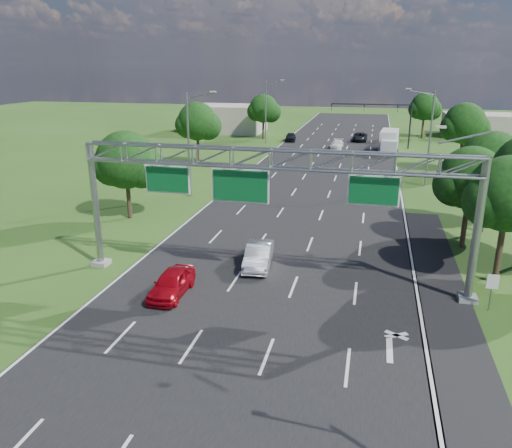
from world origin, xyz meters
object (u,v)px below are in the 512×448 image
(sign_gantry, at_px, (272,169))
(regulatory_sign, at_px, (492,285))
(traffic_signal, at_px, (387,114))
(silver_sedan, at_px, (258,255))
(box_truck, at_px, (389,142))
(red_coupe, at_px, (172,283))

(sign_gantry, height_order, regulatory_sign, sign_gantry)
(regulatory_sign, height_order, traffic_signal, traffic_signal)
(silver_sedan, bearing_deg, regulatory_sign, -19.80)
(traffic_signal, distance_m, box_truck, 5.20)
(red_coupe, bearing_deg, traffic_signal, 77.09)
(red_coupe, relative_size, silver_sedan, 0.93)
(silver_sedan, bearing_deg, box_truck, 72.97)
(red_coupe, relative_size, box_truck, 0.50)
(traffic_signal, bearing_deg, silver_sedan, -99.41)
(red_coupe, height_order, box_truck, box_truck)
(traffic_signal, bearing_deg, red_coupe, -102.32)
(regulatory_sign, distance_m, silver_sedan, 13.74)
(silver_sedan, relative_size, box_truck, 0.54)
(sign_gantry, height_order, red_coupe, sign_gantry)
(sign_gantry, xyz_separation_m, traffic_signal, (7.15, 53.00, -1.72))
(sign_gantry, xyz_separation_m, red_coupe, (-5.10, -3.08, -6.17))
(traffic_signal, bearing_deg, box_truck, -81.87)
(silver_sedan, distance_m, box_truck, 48.02)
(sign_gantry, distance_m, box_truck, 50.24)
(sign_gantry, bearing_deg, box_truck, 81.17)
(traffic_signal, xyz_separation_m, silver_sedan, (-8.42, -50.82, -4.42))
(silver_sedan, xyz_separation_m, box_truck, (8.94, 47.17, 0.75))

